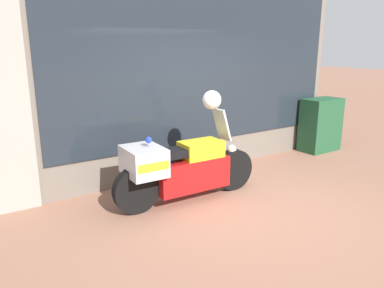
% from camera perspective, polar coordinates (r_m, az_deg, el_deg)
% --- Properties ---
extents(ground_plane, '(60.00, 60.00, 0.00)m').
position_cam_1_polar(ground_plane, '(5.47, 9.87, -9.51)').
color(ground_plane, '#8E604C').
extents(shop_building, '(6.86, 0.55, 3.79)m').
position_cam_1_polar(shop_building, '(6.36, -4.88, 11.86)').
color(shop_building, '#6B6056').
rests_on(shop_building, ground).
extents(window_display, '(5.52, 0.30, 2.07)m').
position_cam_1_polar(window_display, '(7.02, 0.94, 0.48)').
color(window_display, slate).
rests_on(window_display, ground).
extents(paramedic_motorcycle, '(2.31, 0.64, 1.33)m').
position_cam_1_polar(paramedic_motorcycle, '(5.39, -1.84, -3.64)').
color(paramedic_motorcycle, black).
rests_on(paramedic_motorcycle, ground).
extents(utility_cabinet, '(0.86, 0.50, 1.13)m').
position_cam_1_polar(utility_cabinet, '(8.52, 18.99, 2.79)').
color(utility_cabinet, '#1E4C2D').
rests_on(utility_cabinet, ground).
extents(white_helmet, '(0.27, 0.27, 0.27)m').
position_cam_1_polar(white_helmet, '(5.45, 3.04, 6.73)').
color(white_helmet, white).
rests_on(white_helmet, paramedic_motorcycle).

